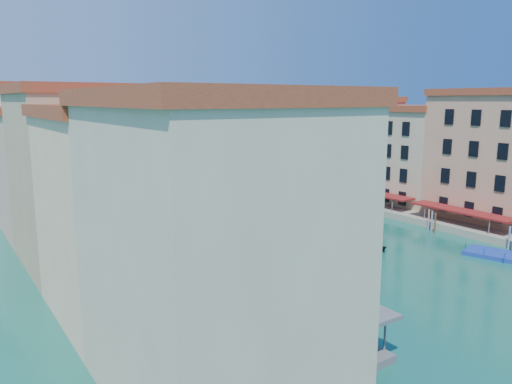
# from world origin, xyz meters

# --- Properties ---
(left_bank_palazzos) EXTENTS (12.80, 128.40, 21.00)m
(left_bank_palazzos) POSITION_xyz_m (-26.00, 64.68, 9.71)
(left_bank_palazzos) COLOR #BCAD8A
(left_bank_palazzos) RESTS_ON ground
(right_bank_palazzos) EXTENTS (12.80, 128.40, 21.00)m
(right_bank_palazzos) POSITION_xyz_m (30.00, 65.00, 9.75)
(right_bank_palazzos) COLOR #A64F33
(right_bank_palazzos) RESTS_ON ground
(quay) EXTENTS (4.00, 140.00, 1.00)m
(quay) POSITION_xyz_m (22.00, 65.00, 0.50)
(quay) COLOR gray
(quay) RESTS_ON ground
(restaurant_awnings) EXTENTS (3.20, 44.55, 3.12)m
(restaurant_awnings) POSITION_xyz_m (22.19, 23.00, 2.99)
(restaurant_awnings) COLOR maroon
(restaurant_awnings) RESTS_ON ground
(vaporetto_stop) EXTENTS (5.40, 16.40, 3.65)m
(vaporetto_stop) POSITION_xyz_m (-16.00, 12.00, 1.44)
(vaporetto_stop) COLOR slate
(vaporetto_stop) RESTS_ON ground
(mooring_poles_right) EXTENTS (1.44, 54.24, 3.20)m
(mooring_poles_right) POSITION_xyz_m (19.10, 28.80, 1.30)
(mooring_poles_right) COLOR brown
(mooring_poles_right) RESTS_ON ground
(mooring_poles_left) EXTENTS (0.24, 8.24, 3.20)m
(mooring_poles_left) POSITION_xyz_m (-18.50, 12.00, 1.30)
(mooring_poles_left) COLOR brown
(mooring_poles_left) RESTS_ON ground
(vaporetto_near) EXTENTS (8.01, 20.50, 2.98)m
(vaporetto_near) POSITION_xyz_m (-14.00, 22.09, 1.34)
(vaporetto_near) COLOR white
(vaporetto_near) RESTS_ON ground
(vaporetto_far) EXTENTS (6.80, 21.76, 3.18)m
(vaporetto_far) POSITION_xyz_m (-3.17, 75.67, 1.43)
(vaporetto_far) COLOR silver
(vaporetto_far) RESTS_ON ground
(gondola_fore) EXTENTS (4.22, 12.75, 2.58)m
(gondola_fore) POSITION_xyz_m (-0.06, 34.82, 0.44)
(gondola_fore) COLOR black
(gondola_fore) RESTS_ON ground
(gondola_right) EXTENTS (3.97, 12.67, 2.56)m
(gondola_right) POSITION_xyz_m (6.79, 27.62, 0.49)
(gondola_right) COLOR black
(gondola_right) RESTS_ON ground
(gondola_far) EXTENTS (2.97, 12.04, 1.71)m
(gondola_far) POSITION_xyz_m (3.45, 61.68, 0.35)
(gondola_far) COLOR black
(gondola_far) RESTS_ON ground
(motorboat_mid) EXTENTS (4.22, 7.22, 1.43)m
(motorboat_mid) POSITION_xyz_m (2.67, 44.60, 0.56)
(motorboat_mid) COLOR silver
(motorboat_mid) RESTS_ON ground
(motorboat_far) EXTENTS (3.61, 6.74, 1.33)m
(motorboat_far) POSITION_xyz_m (1.45, 81.85, 0.52)
(motorboat_far) COLOR silver
(motorboat_far) RESTS_ON ground
(blue_dock) EXTENTS (5.48, 6.81, 0.49)m
(blue_dock) POSITION_xyz_m (15.50, 14.49, 0.25)
(blue_dock) COLOR #1B3BA1
(blue_dock) RESTS_ON ground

